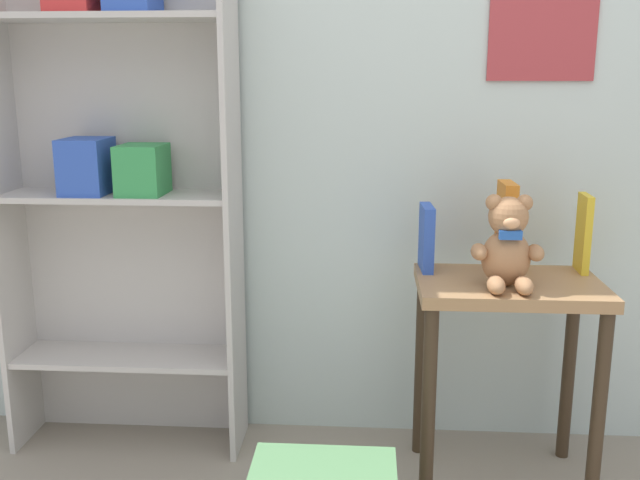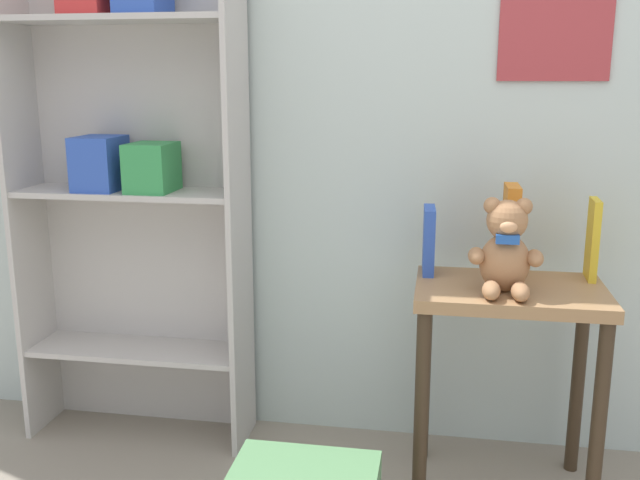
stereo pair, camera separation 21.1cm
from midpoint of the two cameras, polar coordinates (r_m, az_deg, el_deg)
wall_back at (r=2.32m, az=10.19°, el=13.88°), size 4.80×0.07×2.50m
bookshelf_side at (r=2.37m, az=-12.35°, el=6.18°), size 0.75×0.24×1.68m
display_table at (r=2.13m, az=17.58°, el=-6.96°), size 0.53×0.36×0.63m
teddy_bear at (r=2.00m, az=17.59°, el=-0.80°), size 0.20×0.18×0.26m
book_standing_blue at (r=2.15m, az=11.49°, el=-0.04°), size 0.04×0.14×0.20m
book_standing_orange at (r=2.16m, az=17.71°, el=0.63°), size 0.04×0.14×0.27m
book_standing_yellow at (r=2.22m, az=23.56°, el=0.02°), size 0.03×0.11×0.23m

